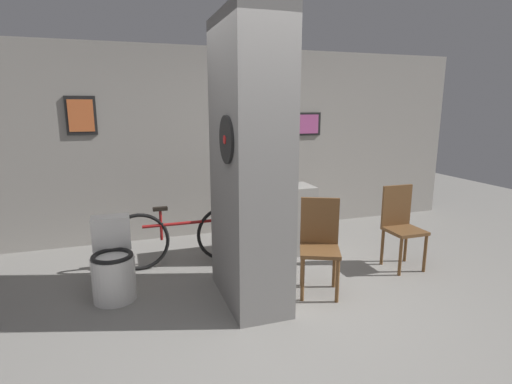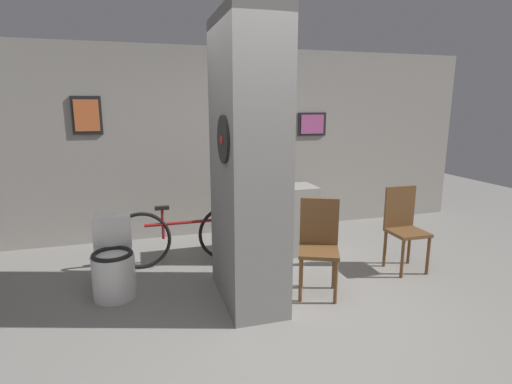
% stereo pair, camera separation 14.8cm
% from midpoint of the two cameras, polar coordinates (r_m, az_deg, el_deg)
% --- Properties ---
extents(ground_plane, '(14.00, 14.00, 0.00)m').
position_cam_midpoint_polar(ground_plane, '(3.60, 1.54, -18.18)').
color(ground_plane, gray).
extents(wall_back, '(8.00, 0.09, 2.60)m').
position_cam_midpoint_polar(wall_back, '(5.67, -7.64, 6.90)').
color(wall_back, gray).
rests_on(wall_back, ground_plane).
extents(pillar_center, '(0.54, 1.05, 2.60)m').
position_cam_midpoint_polar(pillar_center, '(3.62, -2.16, 3.92)').
color(pillar_center, gray).
rests_on(pillar_center, ground_plane).
extents(counter_shelf, '(1.12, 0.44, 0.85)m').
position_cam_midpoint_polar(counter_shelf, '(4.93, 0.93, -4.21)').
color(counter_shelf, gray).
rests_on(counter_shelf, ground_plane).
extents(toilet, '(0.40, 0.56, 0.76)m').
position_cam_midpoint_polar(toilet, '(4.15, -20.71, -9.81)').
color(toilet, white).
rests_on(toilet, ground_plane).
extents(chair_near_pillar, '(0.50, 0.50, 0.93)m').
position_cam_midpoint_polar(chair_near_pillar, '(3.99, 8.02, -7.08)').
color(chair_near_pillar, brown).
rests_on(chair_near_pillar, ground_plane).
extents(chair_by_doorway, '(0.38, 0.38, 0.93)m').
position_cam_midpoint_polar(chair_by_doorway, '(4.82, 19.19, -4.25)').
color(chair_by_doorway, brown).
rests_on(chair_by_doorway, ground_plane).
extents(bicycle, '(1.64, 0.42, 0.72)m').
position_cam_midpoint_polar(bicycle, '(4.72, -11.20, -6.24)').
color(bicycle, black).
rests_on(bicycle, ground_plane).
extents(bottle_tall, '(0.08, 0.08, 0.32)m').
position_cam_midpoint_polar(bottle_tall, '(4.87, 0.39, 2.17)').
color(bottle_tall, '#267233').
rests_on(bottle_tall, counter_shelf).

